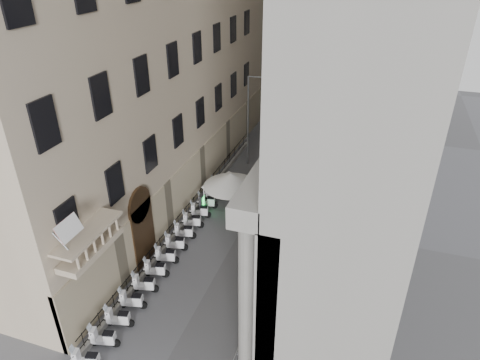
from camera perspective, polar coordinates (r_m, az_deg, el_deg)
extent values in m
cylinder|color=white|center=(33.31, -4.80, -2.77)|extent=(0.06, 0.06, 2.35)
cylinder|color=white|center=(32.39, 0.09, -3.66)|extent=(0.06, 0.06, 2.35)
cylinder|color=white|center=(35.68, -2.95, -0.38)|extent=(0.06, 0.06, 2.35)
cylinder|color=white|center=(34.82, 1.64, -1.14)|extent=(0.06, 0.06, 2.35)
cube|color=white|center=(33.39, -1.53, -0.13)|extent=(3.20, 3.20, 0.13)
cone|color=white|center=(33.14, -1.54, 0.68)|extent=(4.27, 4.27, 1.07)
cylinder|color=gray|center=(39.64, 1.07, 7.70)|extent=(0.16, 0.16, 8.52)
cylinder|color=gray|center=(38.02, 3.05, 13.50)|extent=(2.56, 0.26, 0.12)
cube|color=gray|center=(37.81, 4.83, 13.27)|extent=(0.54, 0.26, 0.16)
cube|color=black|center=(33.50, -5.09, -3.20)|extent=(0.35, 0.84, 1.73)
cube|color=#19E54C|center=(33.36, -4.88, -2.94)|extent=(0.11, 0.62, 0.96)
imported|color=black|center=(39.79, 3.86, 2.24)|extent=(0.58, 0.39, 1.57)
imported|color=black|center=(37.30, 6.52, 0.24)|extent=(0.95, 0.83, 1.65)
imported|color=black|center=(47.58, 7.38, 6.68)|extent=(0.90, 0.76, 1.57)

